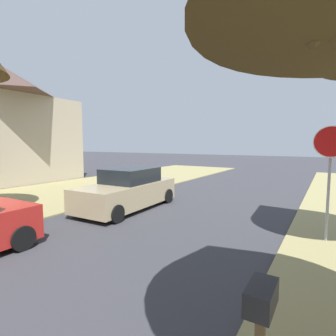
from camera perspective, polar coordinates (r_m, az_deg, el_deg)
The scene contains 3 objects.
stop_sign_far at distance 7.76m, azimuth 31.76°, elevation 1.82°, with size 0.81×0.56×2.94m.
parked_sedan_tan at distance 10.40m, azimuth -8.71°, elevation -4.78°, with size 2.09×4.47×1.57m.
curbside_mailbox at distance 2.76m, azimuth 19.48°, elevation -27.60°, with size 0.22×0.44×1.27m.
Camera 1 is at (4.53, 4.01, 2.55)m, focal length 28.10 mm.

